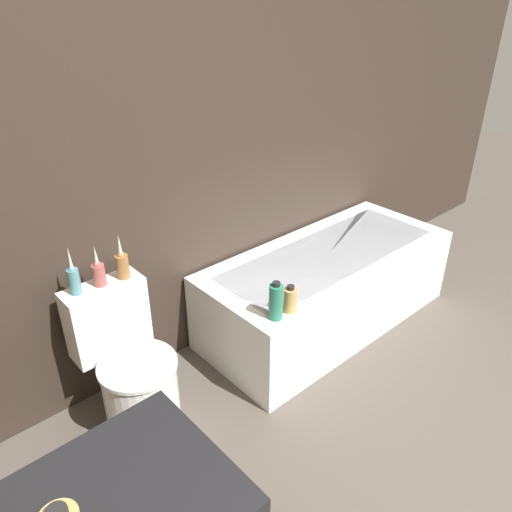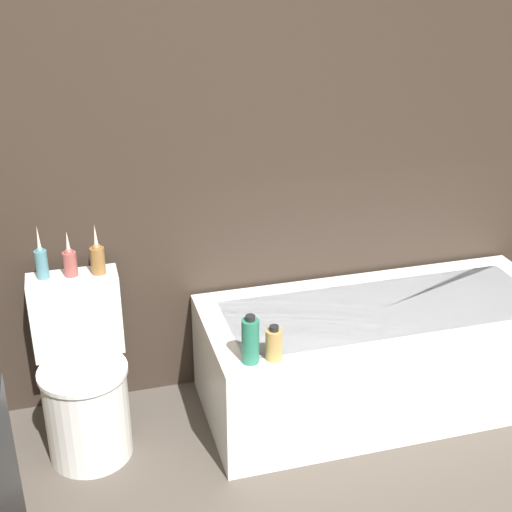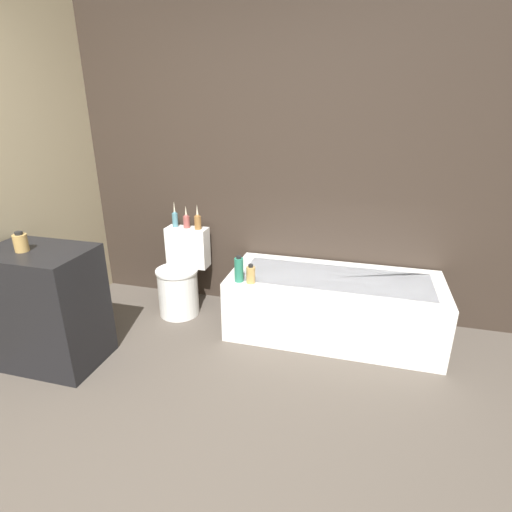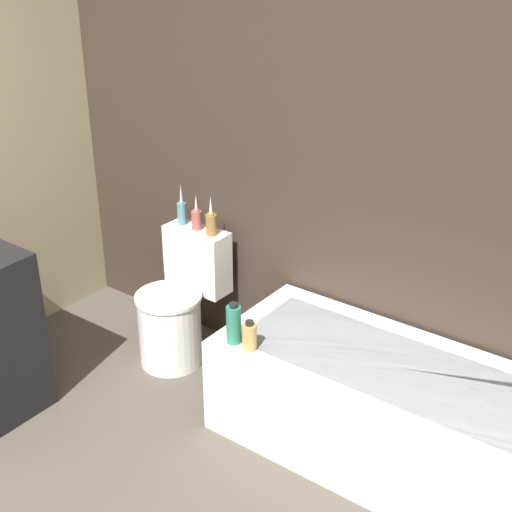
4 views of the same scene
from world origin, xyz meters
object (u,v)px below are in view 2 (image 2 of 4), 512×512
(bathtub, at_px, (382,353))
(vase_silver, at_px, (70,261))
(toilet, at_px, (84,382))
(shampoo_bottle_short, at_px, (274,344))
(vase_gold, at_px, (41,261))
(shampoo_bottle_tall, at_px, (250,340))
(vase_bronze, at_px, (97,257))

(bathtub, relative_size, vase_silver, 8.26)
(toilet, bearing_deg, shampoo_bottle_short, -23.37)
(bathtub, distance_m, vase_gold, 1.57)
(shampoo_bottle_tall, bearing_deg, vase_silver, 142.23)
(bathtub, height_order, vase_bronze, vase_bronze)
(vase_gold, bearing_deg, shampoo_bottle_short, -30.91)
(toilet, relative_size, vase_gold, 3.09)
(toilet, relative_size, shampoo_bottle_tall, 3.51)
(vase_gold, bearing_deg, vase_silver, -3.10)
(shampoo_bottle_tall, distance_m, shampoo_bottle_short, 0.10)
(toilet, bearing_deg, bathtub, -2.19)
(toilet, relative_size, vase_silver, 3.63)
(vase_gold, relative_size, vase_silver, 1.17)
(vase_silver, distance_m, vase_bronze, 0.11)
(shampoo_bottle_short, bearing_deg, vase_silver, 145.69)
(vase_silver, xyz_separation_m, vase_bronze, (0.11, -0.01, 0.01))
(vase_bronze, bearing_deg, vase_gold, 175.51)
(toilet, xyz_separation_m, shampoo_bottle_tall, (0.64, -0.31, 0.28))
(vase_silver, relative_size, shampoo_bottle_tall, 0.97)
(vase_silver, xyz_separation_m, shampoo_bottle_short, (0.73, -0.50, -0.23))
(bathtub, relative_size, vase_bronze, 7.41)
(bathtub, bearing_deg, toilet, 177.81)
(vase_gold, height_order, vase_silver, vase_gold)
(shampoo_bottle_tall, bearing_deg, vase_bronze, 137.44)
(vase_bronze, bearing_deg, toilet, -123.23)
(vase_gold, xyz_separation_m, vase_silver, (0.11, -0.01, -0.01))
(vase_bronze, xyz_separation_m, shampoo_bottle_short, (0.62, -0.49, -0.23))
(toilet, xyz_separation_m, shampoo_bottle_short, (0.73, -0.32, 0.25))
(vase_bronze, bearing_deg, bathtub, -10.29)
(shampoo_bottle_short, bearing_deg, bathtub, 23.62)
(vase_gold, bearing_deg, bathtub, -9.41)
(vase_bronze, xyz_separation_m, shampoo_bottle_tall, (0.53, -0.48, -0.21))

